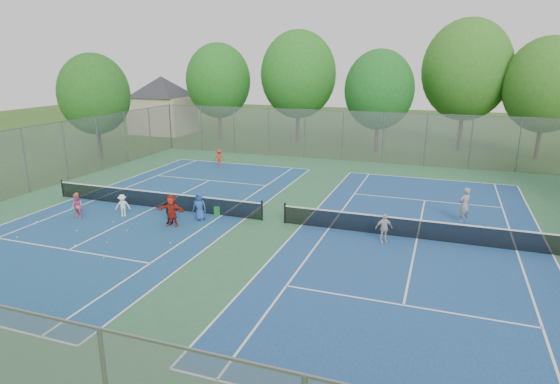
# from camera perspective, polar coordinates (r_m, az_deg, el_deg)

# --- Properties ---
(ground) EXTENTS (120.00, 120.00, 0.00)m
(ground) POSITION_cam_1_polar(r_m,az_deg,el_deg) (23.63, -0.82, -3.66)
(ground) COLOR #2E5219
(ground) RESTS_ON ground
(court_pad) EXTENTS (32.00, 32.00, 0.01)m
(court_pad) POSITION_cam_1_polar(r_m,az_deg,el_deg) (23.63, -0.82, -3.64)
(court_pad) COLOR #2F643F
(court_pad) RESTS_ON ground
(court_left) EXTENTS (10.97, 23.77, 0.01)m
(court_left) POSITION_cam_1_polar(r_m,az_deg,el_deg) (26.77, -15.01, -1.83)
(court_left) COLOR navy
(court_left) RESTS_ON court_pad
(court_right) EXTENTS (10.97, 23.77, 0.01)m
(court_right) POSITION_cam_1_polar(r_m,az_deg,el_deg) (22.32, 16.36, -5.48)
(court_right) COLOR navy
(court_right) RESTS_ON court_pad
(net_left) EXTENTS (12.87, 0.10, 0.91)m
(net_left) POSITION_cam_1_polar(r_m,az_deg,el_deg) (26.64, -15.08, -0.93)
(net_left) COLOR black
(net_left) RESTS_ON ground
(net_right) EXTENTS (12.87, 0.10, 0.91)m
(net_right) POSITION_cam_1_polar(r_m,az_deg,el_deg) (22.17, 16.45, -4.42)
(net_right) COLOR black
(net_right) RESTS_ON ground
(fence_north) EXTENTS (32.00, 0.10, 4.00)m
(fence_north) POSITION_cam_1_polar(r_m,az_deg,el_deg) (38.15, 7.65, 6.79)
(fence_north) COLOR gray
(fence_north) RESTS_ON ground
(fence_west) EXTENTS (0.10, 32.00, 4.00)m
(fence_west) POSITION_cam_1_polar(r_m,az_deg,el_deg) (32.20, -28.63, 3.34)
(fence_west) COLOR gray
(fence_west) RESTS_ON ground
(house) EXTENTS (11.03, 11.03, 7.30)m
(house) POSITION_cam_1_polar(r_m,az_deg,el_deg) (54.00, -14.21, 11.42)
(house) COLOR #B7A88C
(house) RESTS_ON ground
(tree_nw) EXTENTS (6.40, 6.40, 9.58)m
(tree_nw) POSITION_cam_1_polar(r_m,az_deg,el_deg) (48.15, -7.52, 13.29)
(tree_nw) COLOR #443326
(tree_nw) RESTS_ON ground
(tree_nl) EXTENTS (7.20, 7.20, 10.69)m
(tree_nl) POSITION_cam_1_polar(r_m,az_deg,el_deg) (46.02, 2.24, 14.11)
(tree_nl) COLOR #443326
(tree_nl) RESTS_ON ground
(tree_nc) EXTENTS (6.00, 6.00, 8.85)m
(tree_nc) POSITION_cam_1_polar(r_m,az_deg,el_deg) (42.35, 11.99, 12.09)
(tree_nc) COLOR #443326
(tree_nc) RESTS_ON ground
(tree_nr) EXTENTS (7.60, 7.60, 11.42)m
(tree_nr) POSITION_cam_1_polar(r_m,az_deg,el_deg) (44.90, 21.80, 13.64)
(tree_nr) COLOR #443326
(tree_nr) RESTS_ON ground
(tree_ne) EXTENTS (6.60, 6.60, 9.77)m
(tree_ne) POSITION_cam_1_polar(r_m,az_deg,el_deg) (43.52, 29.76, 11.25)
(tree_ne) COLOR #443326
(tree_ne) RESTS_ON ground
(tree_side_w) EXTENTS (5.60, 5.60, 8.47)m
(tree_side_w) POSITION_cam_1_polar(r_m,az_deg,el_deg) (40.98, -21.70, 11.01)
(tree_side_w) COLOR #443326
(tree_side_w) RESTS_ON ground
(ball_crate) EXTENTS (0.36, 0.36, 0.27)m
(ball_crate) POSITION_cam_1_polar(r_m,az_deg,el_deg) (24.89, -13.02, -2.73)
(ball_crate) COLOR #1942BD
(ball_crate) RESTS_ON ground
(ball_hopper) EXTENTS (0.29, 0.29, 0.48)m
(ball_hopper) POSITION_cam_1_polar(r_m,az_deg,el_deg) (24.72, -7.66, -2.33)
(ball_hopper) COLOR green
(ball_hopper) RESTS_ON ground
(student_a) EXTENTS (0.49, 0.35, 1.28)m
(student_a) POSITION_cam_1_polar(r_m,az_deg,el_deg) (26.41, -23.50, -1.44)
(student_a) COLOR orange
(student_a) RESTS_ON ground
(student_b) EXTENTS (0.75, 0.67, 1.28)m
(student_b) POSITION_cam_1_polar(r_m,az_deg,el_deg) (26.12, -23.50, -1.62)
(student_b) COLOR #D7538B
(student_b) RESTS_ON ground
(student_c) EXTENTS (0.88, 0.74, 1.18)m
(student_c) POSITION_cam_1_polar(r_m,az_deg,el_deg) (25.60, -18.63, -1.58)
(student_c) COLOR white
(student_c) RESTS_ON ground
(student_d) EXTENTS (0.87, 0.47, 1.40)m
(student_d) POSITION_cam_1_polar(r_m,az_deg,el_deg) (23.82, -13.35, -2.16)
(student_d) COLOR black
(student_d) RESTS_ON ground
(student_e) EXTENTS (0.77, 0.56, 1.45)m
(student_e) POSITION_cam_1_polar(r_m,az_deg,el_deg) (24.01, -9.79, -1.76)
(student_e) COLOR #274C91
(student_e) RESTS_ON ground
(student_f) EXTENTS (1.52, 0.57, 1.61)m
(student_f) POSITION_cam_1_polar(r_m,az_deg,el_deg) (23.36, -13.08, -2.23)
(student_f) COLOR #A62417
(student_f) RESTS_ON ground
(child_far_baseline) EXTENTS (0.98, 0.80, 1.33)m
(child_far_baseline) POSITION_cam_1_polar(r_m,az_deg,el_deg) (36.15, -7.42, 4.15)
(child_far_baseline) COLOR red
(child_far_baseline) RESTS_ON ground
(instructor) EXTENTS (0.78, 0.76, 1.81)m
(instructor) POSITION_cam_1_polar(r_m,az_deg,el_deg) (25.03, 21.59, -1.50)
(instructor) COLOR gray
(instructor) RESTS_ON ground
(teen_court_b) EXTENTS (0.85, 0.66, 1.34)m
(teen_court_b) POSITION_cam_1_polar(r_m,az_deg,el_deg) (21.34, 12.54, -4.31)
(teen_court_b) COLOR beige
(teen_court_b) RESTS_ON ground
(tennis_ball_0) EXTENTS (0.07, 0.07, 0.07)m
(tennis_ball_0) POSITION_cam_1_polar(r_m,az_deg,el_deg) (20.66, -20.68, -7.56)
(tennis_ball_0) COLOR #AEC72E
(tennis_ball_0) RESTS_ON ground
(tennis_ball_1) EXTENTS (0.07, 0.07, 0.07)m
(tennis_ball_1) POSITION_cam_1_polar(r_m,az_deg,el_deg) (26.48, -27.53, -3.27)
(tennis_ball_1) COLOR #B9D230
(tennis_ball_1) RESTS_ON ground
(tennis_ball_2) EXTENTS (0.07, 0.07, 0.07)m
(tennis_ball_2) POSITION_cam_1_polar(r_m,az_deg,el_deg) (23.07, -9.00, -4.26)
(tennis_ball_2) COLOR gold
(tennis_ball_2) RESTS_ON ground
(tennis_ball_3) EXTENTS (0.07, 0.07, 0.07)m
(tennis_ball_3) POSITION_cam_1_polar(r_m,az_deg,el_deg) (21.39, -11.70, -6.04)
(tennis_ball_3) COLOR #D1E334
(tennis_ball_3) RESTS_ON ground
(tennis_ball_4) EXTENTS (0.07, 0.07, 0.07)m
(tennis_ball_4) POSITION_cam_1_polar(r_m,az_deg,el_deg) (24.92, -19.69, -3.49)
(tennis_ball_4) COLOR yellow
(tennis_ball_4) RESTS_ON ground
(tennis_ball_5) EXTENTS (0.07, 0.07, 0.07)m
(tennis_ball_5) POSITION_cam_1_polar(r_m,az_deg,el_deg) (24.27, -23.51, -4.40)
(tennis_ball_5) COLOR gold
(tennis_ball_5) RESTS_ON ground
(tennis_ball_6) EXTENTS (0.07, 0.07, 0.07)m
(tennis_ball_6) POSITION_cam_1_polar(r_m,az_deg,el_deg) (22.29, -20.32, -5.81)
(tennis_ball_6) COLOR gold
(tennis_ball_6) RESTS_ON ground
(tennis_ball_7) EXTENTS (0.07, 0.07, 0.07)m
(tennis_ball_7) POSITION_cam_1_polar(r_m,az_deg,el_deg) (24.62, -29.39, -4.88)
(tennis_ball_7) COLOR #C8E535
(tennis_ball_7) RESTS_ON ground
(tennis_ball_8) EXTENTS (0.07, 0.07, 0.07)m
(tennis_ball_8) POSITION_cam_1_polar(r_m,az_deg,el_deg) (21.39, -13.21, -6.13)
(tennis_ball_8) COLOR #CDF539
(tennis_ball_8) RESTS_ON ground
(tennis_ball_9) EXTENTS (0.07, 0.07, 0.07)m
(tennis_ball_9) POSITION_cam_1_polar(r_m,az_deg,el_deg) (23.45, -18.14, -4.54)
(tennis_ball_9) COLOR #B8DA32
(tennis_ball_9) RESTS_ON ground
(tennis_ball_10) EXTENTS (0.07, 0.07, 0.07)m
(tennis_ball_10) POSITION_cam_1_polar(r_m,az_deg,el_deg) (22.44, -23.72, -6.04)
(tennis_ball_10) COLOR #CDDC33
(tennis_ball_10) RESTS_ON ground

